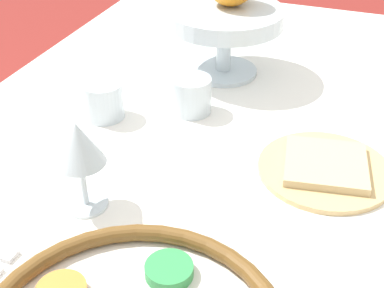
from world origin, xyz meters
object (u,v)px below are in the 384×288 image
at_px(bread_plate, 325,168).
at_px(cup_mid, 191,95).
at_px(wine_glass, 79,147).
at_px(cup_near, 103,100).
at_px(fruit_stand, 225,23).

relative_size(bread_plate, cup_mid, 2.83).
relative_size(wine_glass, cup_mid, 1.88).
bearing_deg(bread_plate, cup_mid, 68.14).
distance_m(cup_near, cup_mid, 0.15).
bearing_deg(fruit_stand, cup_mid, 177.85).
bearing_deg(bread_plate, fruit_stand, 42.49).
height_order(fruit_stand, cup_mid, fruit_stand).
xyz_separation_m(fruit_stand, cup_near, (-0.23, 0.14, -0.07)).
height_order(wine_glass, fruit_stand, fruit_stand).
bearing_deg(cup_mid, bread_plate, -111.86).
distance_m(fruit_stand, bread_plate, 0.36).
bearing_deg(cup_near, bread_plate, -94.53).
height_order(fruit_stand, bread_plate, fruit_stand).
bearing_deg(cup_mid, cup_near, 117.28).
bearing_deg(fruit_stand, cup_near, 149.02).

